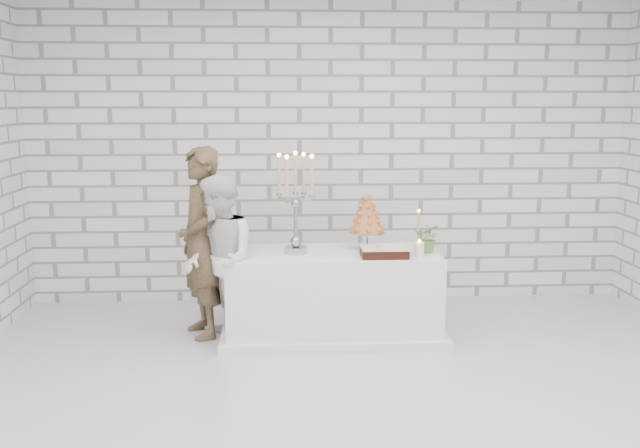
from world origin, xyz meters
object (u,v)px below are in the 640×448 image
at_px(groom, 201,243).
at_px(candelabra, 296,203).
at_px(croquembouche, 367,221).
at_px(cake_table, 333,295).
at_px(bride, 219,260).

height_order(groom, candelabra, groom).
relative_size(groom, croquembouche, 3.28).
bearing_deg(cake_table, croquembouche, 21.78).
bearing_deg(groom, bride, 12.47).
xyz_separation_m(groom, candelabra, (0.81, -0.11, 0.36)).
distance_m(cake_table, groom, 1.22).
bearing_deg(candelabra, cake_table, 0.63).
relative_size(cake_table, croquembouche, 3.57).
bearing_deg(bride, cake_table, 82.24).
bearing_deg(candelabra, groom, 172.55).
bearing_deg(bride, candelabra, 86.02).
height_order(groom, croquembouche, groom).
distance_m(groom, candelabra, 0.90).
relative_size(groom, candelabra, 1.90).
bearing_deg(croquembouche, candelabra, -168.57).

